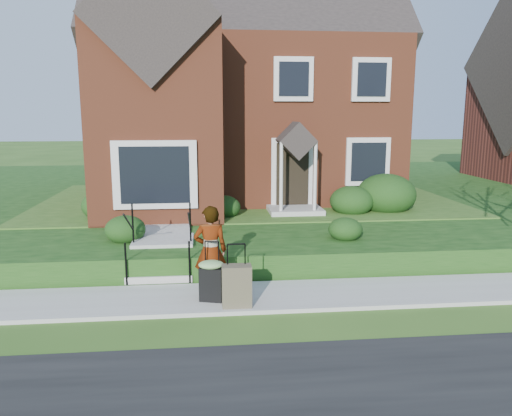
{
  "coord_description": "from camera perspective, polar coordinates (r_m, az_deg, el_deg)",
  "views": [
    {
      "loc": [
        -1.49,
        -9.25,
        3.57
      ],
      "look_at": [
        -0.34,
        2.0,
        1.44
      ],
      "focal_mm": 35.0,
      "sensor_mm": 36.0,
      "label": 1
    }
  ],
  "objects": [
    {
      "name": "suitcase_olive",
      "position": [
        9.26,
        -2.21,
        -8.87
      ],
      "size": [
        0.54,
        0.31,
        1.17
      ],
      "rotation": [
        0.0,
        0.0,
        -0.01
      ],
      "color": "brown",
      "rests_on": "sidewalk"
    },
    {
      "name": "main_house",
      "position": [
        18.97,
        -2.04,
        15.81
      ],
      "size": [
        10.4,
        10.2,
        9.4
      ],
      "color": "brown",
      "rests_on": "terrace"
    },
    {
      "name": "front_steps",
      "position": [
        11.56,
        -10.7,
        -5.04
      ],
      "size": [
        1.4,
        2.02,
        1.5
      ],
      "color": "#9E9B93",
      "rests_on": "ground"
    },
    {
      "name": "terrace",
      "position": [
        21.14,
        9.28,
        1.65
      ],
      "size": [
        44.0,
        20.0,
        0.6
      ],
      "primitive_type": "cube",
      "color": "#13370F",
      "rests_on": "ground"
    },
    {
      "name": "woman",
      "position": [
        9.72,
        -5.22,
        -4.89
      ],
      "size": [
        0.67,
        0.47,
        1.78
      ],
      "primitive_type": "imported",
      "rotation": [
        0.0,
        0.0,
        3.21
      ],
      "color": "#999999",
      "rests_on": "sidewalk"
    },
    {
      "name": "suitcase_black",
      "position": [
        9.53,
        -5.12,
        -7.97
      ],
      "size": [
        0.57,
        0.51,
        1.16
      ],
      "rotation": [
        0.0,
        0.0,
        -0.28
      ],
      "color": "black",
      "rests_on": "sidewalk"
    },
    {
      "name": "walkway",
      "position": [
        14.58,
        -9.71,
        -1.1
      ],
      "size": [
        1.2,
        6.0,
        0.06
      ],
      "primitive_type": "cube",
      "color": "#9E9B93",
      "rests_on": "terrace"
    },
    {
      "name": "sidewalk",
      "position": [
        10.01,
        3.13,
        -9.99
      ],
      "size": [
        60.0,
        1.6,
        0.08
      ],
      "primitive_type": "cube",
      "color": "#9E9B93",
      "rests_on": "ground"
    },
    {
      "name": "foundation_shrubs",
      "position": [
        14.88,
        5.58,
        1.17
      ],
      "size": [
        10.11,
        4.73,
        1.29
      ],
      "color": "black",
      "rests_on": "terrace"
    },
    {
      "name": "ground",
      "position": [
        10.02,
        3.12,
        -10.2
      ],
      "size": [
        120.0,
        120.0,
        0.0
      ],
      "primitive_type": "plane",
      "color": "#2D5119",
      "rests_on": "ground"
    }
  ]
}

